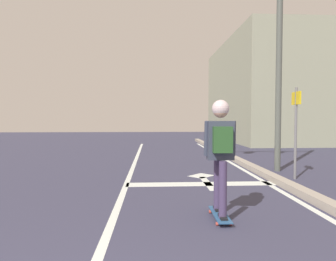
{
  "coord_description": "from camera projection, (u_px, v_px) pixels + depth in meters",
  "views": [
    {
      "loc": [
        0.77,
        -0.65,
        1.45
      ],
      "look_at": [
        1.17,
        6.9,
        1.13
      ],
      "focal_mm": 32.21,
      "sensor_mm": 36.0,
      "label": 1
    }
  ],
  "objects": [
    {
      "name": "skateboard",
      "position": [
        220.0,
        215.0,
        4.31
      ],
      "size": [
        0.23,
        0.78,
        0.08
      ],
      "color": "#2A5583",
      "rests_on": "ground"
    },
    {
      "name": "lane_arrow_stem",
      "position": [
        207.0,
        183.0,
        6.67
      ],
      "size": [
        0.16,
        1.4,
        0.01
      ],
      "primitive_type": "cube",
      "color": "silver",
      "rests_on": "ground"
    },
    {
      "name": "lane_line_curbside",
      "position": [
        264.0,
        182.0,
        6.83
      ],
      "size": [
        0.12,
        20.0,
        0.01
      ],
      "primitive_type": "cube",
      "color": "silver",
      "rests_on": "ground"
    },
    {
      "name": "street_sign_post",
      "position": [
        296.0,
        119.0,
        7.06
      ],
      "size": [
        0.06,
        0.44,
        2.16
      ],
      "color": "slate",
      "rests_on": "ground"
    },
    {
      "name": "skater",
      "position": [
        221.0,
        142.0,
        4.25
      ],
      "size": [
        0.45,
        0.61,
        1.63
      ],
      "color": "#45385B",
      "rests_on": "skateboard"
    },
    {
      "name": "stop_bar",
      "position": [
        201.0,
        184.0,
        6.59
      ],
      "size": [
        3.25,
        0.4,
        0.01
      ],
      "primitive_type": "cube",
      "color": "silver",
      "rests_on": "ground"
    },
    {
      "name": "lane_line_center",
      "position": [
        127.0,
        183.0,
        6.67
      ],
      "size": [
        0.12,
        20.0,
        0.01
      ],
      "primitive_type": "cube",
      "color": "silver",
      "rests_on": "ground"
    },
    {
      "name": "lane_arrow_head",
      "position": [
        201.0,
        176.0,
        7.52
      ],
      "size": [
        0.71,
        0.71,
        0.01
      ],
      "primitive_type": "cube",
      "rotation": [
        0.0,
        0.0,
        0.79
      ],
      "color": "silver",
      "rests_on": "ground"
    },
    {
      "name": "curb_strip",
      "position": [
        275.0,
        178.0,
        6.84
      ],
      "size": [
        0.24,
        24.0,
        0.14
      ],
      "primitive_type": "cube",
      "color": "#A2988B",
      "rests_on": "ground"
    },
    {
      "name": "building_block",
      "position": [
        319.0,
        92.0,
        19.93
      ],
      "size": [
        12.74,
        10.85,
        6.32
      ],
      "primitive_type": "cube",
      "color": "#989D83",
      "rests_on": "ground"
    },
    {
      "name": "traffic_signal_mast",
      "position": [
        245.0,
        18.0,
        7.98
      ],
      "size": [
        3.99,
        0.34,
        5.93
      ],
      "color": "#575C54",
      "rests_on": "ground"
    }
  ]
}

